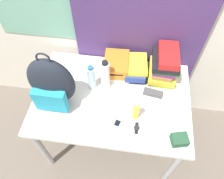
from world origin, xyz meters
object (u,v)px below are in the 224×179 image
(book_stack_left, at_px, (117,66))
(camera_pouch, at_px, (179,140))
(book_stack_center, at_px, (136,68))
(wristwatch, at_px, (137,128))
(sports_bottle, at_px, (105,75))
(sunscreen_bottle, at_px, (136,111))
(cell_phone, at_px, (117,123))
(book_stack_right, at_px, (164,65))
(water_bottle, at_px, (91,78))
(sunglasses_case, at_px, (153,93))
(backpack, at_px, (52,84))

(book_stack_left, xyz_separation_m, camera_pouch, (0.50, -0.57, -0.04))
(book_stack_center, bearing_deg, wristwatch, -84.14)
(sports_bottle, xyz_separation_m, sunscreen_bottle, (0.26, -0.25, -0.05))
(cell_phone, distance_m, camera_pouch, 0.44)
(book_stack_right, xyz_separation_m, cell_phone, (-0.31, -0.50, -0.12))
(sunscreen_bottle, distance_m, wristwatch, 0.13)
(book_stack_right, bearing_deg, wristwatch, -108.66)
(book_stack_center, bearing_deg, water_bottle, -150.76)
(book_stack_left, xyz_separation_m, sunscreen_bottle, (0.19, -0.42, 0.02))
(sports_bottle, height_order, sunglasses_case, sports_bottle)
(book_stack_left, distance_m, camera_pouch, 0.76)
(sports_bottle, bearing_deg, sunscreen_bottle, -44.34)
(sports_bottle, relative_size, camera_pouch, 2.24)
(backpack, distance_m, sports_bottle, 0.41)
(backpack, bearing_deg, sports_bottle, 28.71)
(sports_bottle, height_order, camera_pouch, sports_bottle)
(book_stack_center, xyz_separation_m, book_stack_right, (0.23, 0.00, 0.06))
(sunscreen_bottle, bearing_deg, sports_bottle, 135.66)
(book_stack_center, height_order, water_bottle, water_bottle)
(backpack, height_order, sunglasses_case, backpack)
(book_stack_left, height_order, water_bottle, water_bottle)
(book_stack_left, bearing_deg, sunglasses_case, -32.03)
(book_stack_left, height_order, book_stack_right, book_stack_right)
(water_bottle, height_order, wristwatch, water_bottle)
(book_stack_left, bearing_deg, water_bottle, -133.83)
(sunglasses_case, bearing_deg, sports_bottle, 175.03)
(book_stack_right, bearing_deg, sports_bottle, -159.75)
(sports_bottle, bearing_deg, sunglasses_case, -4.97)
(book_stack_right, relative_size, sports_bottle, 1.02)
(water_bottle, height_order, camera_pouch, water_bottle)
(book_stack_center, relative_size, cell_phone, 2.46)
(book_stack_left, bearing_deg, sports_bottle, -113.42)
(sunscreen_bottle, distance_m, sunglasses_case, 0.26)
(book_stack_center, relative_size, water_bottle, 1.18)
(backpack, distance_m, book_stack_left, 0.57)
(sunglasses_case, bearing_deg, backpack, -167.84)
(book_stack_left, relative_size, sunglasses_case, 1.84)
(water_bottle, bearing_deg, book_stack_right, 18.61)
(book_stack_center, height_order, cell_phone, book_stack_center)
(wristwatch, bearing_deg, backpack, 166.22)
(sunscreen_bottle, distance_m, cell_phone, 0.17)
(book_stack_right, xyz_separation_m, water_bottle, (-0.56, -0.19, -0.02))
(backpack, height_order, book_stack_right, backpack)
(sports_bottle, distance_m, wristwatch, 0.46)
(backpack, height_order, camera_pouch, backpack)
(backpack, xyz_separation_m, book_stack_right, (0.80, 0.36, -0.08))
(book_stack_center, height_order, book_stack_right, book_stack_right)
(sports_bottle, bearing_deg, camera_pouch, -35.29)
(book_stack_left, xyz_separation_m, sunglasses_case, (0.31, -0.20, -0.05))
(cell_phone, distance_m, wristwatch, 0.14)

